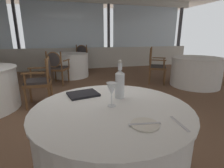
# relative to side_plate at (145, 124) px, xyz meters

# --- Properties ---
(ground_plane) EXTENTS (15.48, 15.48, 0.00)m
(ground_plane) POSITION_rel_side_plate_xyz_m (-0.28, 1.71, -0.76)
(ground_plane) COLOR brown
(window_wall_far) EXTENTS (10.77, 0.14, 2.77)m
(window_wall_far) POSITION_rel_side_plate_xyz_m (-0.28, 6.18, 0.34)
(window_wall_far) COLOR beige
(window_wall_far) RESTS_ON ground_plane
(foreground_table) EXTENTS (1.21, 1.21, 0.76)m
(foreground_table) POSITION_rel_side_plate_xyz_m (-0.11, 0.32, -0.38)
(foreground_table) COLOR white
(foreground_table) RESTS_ON ground_plane
(side_plate) EXTENTS (0.17, 0.17, 0.01)m
(side_plate) POSITION_rel_side_plate_xyz_m (0.00, 0.00, 0.00)
(side_plate) COLOR silver
(side_plate) RESTS_ON foreground_table
(butter_knife) EXTENTS (0.20, 0.05, 0.00)m
(butter_knife) POSITION_rel_side_plate_xyz_m (0.00, 0.00, 0.01)
(butter_knife) COLOR silver
(butter_knife) RESTS_ON foreground_table
(dinner_fork) EXTENTS (0.03, 0.19, 0.00)m
(dinner_fork) POSITION_rel_side_plate_xyz_m (0.21, -0.04, -0.00)
(dinner_fork) COLOR silver
(dinner_fork) RESTS_ON foreground_table
(water_bottle) EXTENTS (0.08, 0.08, 0.33)m
(water_bottle) POSITION_rel_side_plate_xyz_m (0.01, 0.50, 0.13)
(water_bottle) COLOR white
(water_bottle) RESTS_ON foreground_table
(wine_glass) EXTENTS (0.08, 0.08, 0.19)m
(wine_glass) POSITION_rel_side_plate_xyz_m (-0.11, 0.34, 0.13)
(wine_glass) COLOR white
(wine_glass) RESTS_ON foreground_table
(menu_book) EXTENTS (0.30, 0.26, 0.02)m
(menu_book) POSITION_rel_side_plate_xyz_m (-0.29, 0.65, 0.01)
(menu_book) COLOR black
(menu_book) RESTS_ON foreground_table
(background_table_0) EXTENTS (1.28, 1.28, 0.76)m
(background_table_0) POSITION_rel_side_plate_xyz_m (2.89, 2.79, -0.38)
(background_table_0) COLOR white
(background_table_0) RESTS_ON ground_plane
(dining_chair_0_0) EXTENTS (0.63, 0.65, 1.00)m
(dining_chair_0_0) POSITION_rel_side_plate_xyz_m (1.97, 3.34, -0.18)
(dining_chair_0_0) COLOR brown
(dining_chair_0_0) RESTS_ON ground_plane
(dining_chair_1_0) EXTENTS (0.48, 0.55, 0.91)m
(dining_chair_1_0) POSITION_rel_side_plate_xyz_m (-0.85, 2.47, -0.22)
(dining_chair_1_0) COLOR brown
(dining_chair_1_0) RESTS_ON ground_plane
(background_table_2) EXTENTS (1.14, 1.14, 0.76)m
(background_table_2) POSITION_rel_side_plate_xyz_m (-0.23, 4.80, -0.38)
(background_table_2) COLOR white
(background_table_2) RESTS_ON ground_plane
(dining_chair_2_0) EXTENTS (0.64, 0.61, 0.91)m
(dining_chair_2_0) POSITION_rel_side_plate_xyz_m (-0.64, 3.90, -0.23)
(dining_chair_2_0) COLOR brown
(dining_chair_2_0) RESTS_ON ground_plane
(dining_chair_2_1) EXTENTS (0.64, 0.61, 0.98)m
(dining_chair_2_1) POSITION_rel_side_plate_xyz_m (0.20, 5.71, -0.20)
(dining_chair_2_1) COLOR brown
(dining_chair_2_1) RESTS_ON ground_plane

